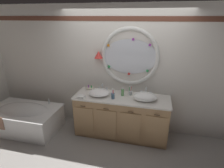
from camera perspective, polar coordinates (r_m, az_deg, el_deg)
The scene contains 13 objects.
ground_plane at distance 3.83m, azimuth 1.50°, elevation -17.32°, with size 14.00×14.00×0.00m, color gray.
back_wall_assembly at distance 3.73m, azimuth 3.75°, elevation 4.64°, with size 6.40×0.26×2.60m.
vanity_counter at distance 3.77m, azimuth 2.95°, elevation -10.02°, with size 1.90×0.66×0.86m.
bathtub at distance 4.41m, azimuth -26.00°, elevation -9.32°, with size 1.49×0.88×0.61m.
sink_basin_left at distance 3.63m, azimuth -4.10°, elevation -2.74°, with size 0.42×0.42×0.11m.
sink_basin_right at distance 3.47m, azimuth 10.47°, elevation -3.97°, with size 0.45×0.45×0.13m.
faucet_set_left at distance 3.85m, azimuth -2.96°, elevation -1.17°, with size 0.22×0.13×0.16m.
faucet_set_right at distance 3.71m, azimuth 10.73°, elevation -2.42°, with size 0.24×0.13×0.16m.
toothbrush_holder_left at distance 3.47m, azimuth 0.25°, elevation -3.71°, with size 0.08×0.08×0.22m.
toothbrush_holder_right at distance 3.65m, azimuth 5.83°, elevation -2.73°, with size 0.08×0.08×0.21m.
soap_dispenser at distance 3.60m, azimuth 3.38°, elevation -2.58°, with size 0.06×0.06×0.17m.
folded_hand_towel at distance 3.59m, azimuth -9.78°, elevation -3.94°, with size 0.15×0.13×0.04m.
toiletry_basket at distance 3.94m, azimuth -6.99°, elevation -1.38°, with size 0.15×0.11×0.10m.
Camera 1 is at (0.62, -2.95, 2.37)m, focal length 28.75 mm.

